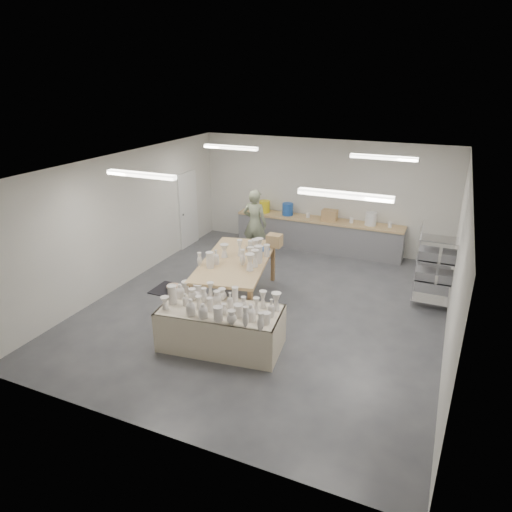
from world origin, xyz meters
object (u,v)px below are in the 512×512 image
at_px(drying_table, 221,326).
at_px(potter, 255,224).
at_px(red_stool, 259,242).
at_px(work_table, 241,259).

xyz_separation_m(drying_table, potter, (-1.22, 4.29, 0.49)).
relative_size(potter, red_stool, 4.07).
bearing_deg(work_table, drying_table, -88.05).
distance_m(drying_table, potter, 4.48).
bearing_deg(drying_table, red_stool, 97.54).
xyz_separation_m(work_table, potter, (-0.79, 2.52, -0.07)).
distance_m(drying_table, work_table, 1.91).
relative_size(drying_table, potter, 1.24).
bearing_deg(potter, work_table, 108.78).
relative_size(drying_table, red_stool, 5.03).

